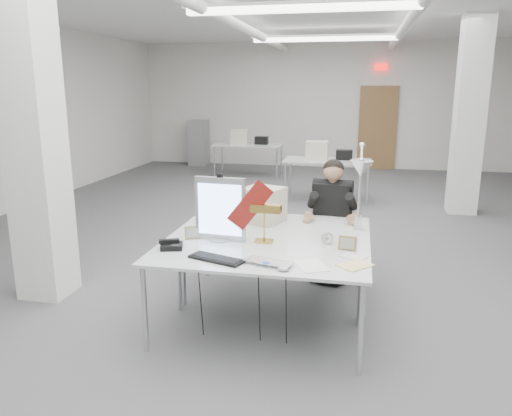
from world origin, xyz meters
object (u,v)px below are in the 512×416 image
at_px(monitor, 220,209).
at_px(desk_phone, 172,246).
at_px(laptop, 266,265).
at_px(architect_lamp, 360,186).
at_px(desk_main, 258,255).
at_px(seated_person, 332,201).
at_px(bankers_lamp, 264,225).
at_px(beige_monitor, 263,205).
at_px(office_chair, 332,228).

bearing_deg(monitor, desk_phone, -131.68).
bearing_deg(desk_phone, laptop, -33.95).
relative_size(monitor, laptop, 1.52).
bearing_deg(laptop, desk_phone, 178.20).
distance_m(laptop, architect_lamp, 1.25).
bearing_deg(laptop, monitor, 146.81).
xyz_separation_m(desk_main, architect_lamp, (0.79, 0.67, 0.48)).
bearing_deg(desk_phone, architect_lamp, 7.36).
relative_size(seated_person, architect_lamp, 0.86).
height_order(bankers_lamp, beige_monitor, beige_monitor).
relative_size(office_chair, seated_person, 1.45).
distance_m(office_chair, bankers_lamp, 1.31).
relative_size(seated_person, desk_phone, 4.53).
bearing_deg(monitor, laptop, -44.11).
height_order(seated_person, laptop, seated_person).
relative_size(seated_person, monitor, 1.44).
bearing_deg(monitor, desk_main, -32.97).
bearing_deg(seated_person, beige_monitor, -139.02).
bearing_deg(office_chair, architect_lamp, -64.48).
bearing_deg(office_chair, seated_person, -83.08).
bearing_deg(desk_main, bankers_lamp, 92.16).
bearing_deg(desk_phone, seated_person, 32.47).
bearing_deg(seated_person, desk_main, -102.78).
xyz_separation_m(office_chair, bankers_lamp, (-0.53, -1.16, 0.32)).
distance_m(desk_main, laptop, 0.31).
bearing_deg(bankers_lamp, desk_main, -85.16).
distance_m(desk_phone, beige_monitor, 1.17).
xyz_separation_m(bankers_lamp, desk_phone, (-0.73, -0.34, -0.13)).
distance_m(bankers_lamp, beige_monitor, 0.67).
bearing_deg(monitor, beige_monitor, 74.20).
bearing_deg(beige_monitor, office_chair, 57.67).
xyz_separation_m(desk_main, office_chair, (0.51, 1.48, -0.15)).
relative_size(laptop, architect_lamp, 0.40).
distance_m(office_chair, beige_monitor, 0.90).
xyz_separation_m(desk_phone, architect_lamp, (1.53, 0.68, 0.45)).
height_order(office_chair, architect_lamp, architect_lamp).
bearing_deg(bankers_lamp, seated_person, 67.32).
bearing_deg(beige_monitor, architect_lamp, 2.06).
bearing_deg(beige_monitor, laptop, -57.29).
height_order(monitor, desk_phone, monitor).
height_order(seated_person, beige_monitor, seated_person).
bearing_deg(monitor, seated_person, 55.43).
distance_m(seated_person, laptop, 1.77).
distance_m(office_chair, seated_person, 0.32).
bearing_deg(monitor, architect_lamp, 21.29).
xyz_separation_m(office_chair, laptop, (-0.40, -1.77, 0.18)).
bearing_deg(architect_lamp, desk_phone, -139.50).
relative_size(desk_phone, architect_lamp, 0.19).
xyz_separation_m(office_chair, desk_phone, (-1.25, -1.50, 0.19)).
bearing_deg(bankers_lamp, beige_monitor, 104.57).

